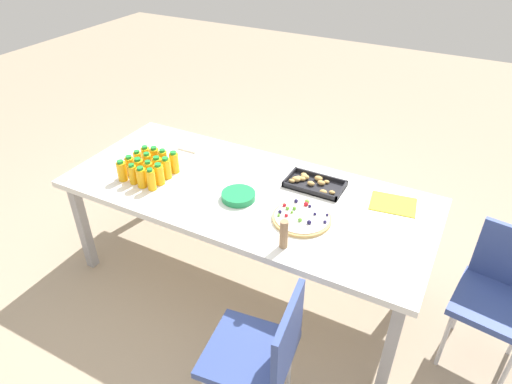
{
  "coord_description": "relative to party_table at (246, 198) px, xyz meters",
  "views": [
    {
      "loc": [
        1.13,
        -2.0,
        2.27
      ],
      "look_at": [
        0.08,
        -0.02,
        0.76
      ],
      "focal_mm": 31.74,
      "sensor_mm": 36.0,
      "label": 1
    }
  ],
  "objects": [
    {
      "name": "chair_near_right",
      "position": [
        0.54,
        -0.83,
        -0.18
      ],
      "size": [
        0.45,
        0.45,
        0.83
      ],
      "rotation": [
        0.0,
        0.0,
        1.69
      ],
      "color": "#33478C",
      "rests_on": "ground_plane"
    },
    {
      "name": "juice_bottle_0",
      "position": [
        -0.74,
        -0.26,
        0.12
      ],
      "size": [
        0.06,
        0.06,
        0.14
      ],
      "color": "#FAAB14",
      "rests_on": "party_table"
    },
    {
      "name": "snack_tray",
      "position": [
        0.34,
        0.24,
        0.07
      ],
      "size": [
        0.36,
        0.21,
        0.04
      ],
      "color": "black",
      "rests_on": "party_table"
    },
    {
      "name": "juice_bottle_14",
      "position": [
        -0.59,
        -0.04,
        0.13
      ],
      "size": [
        0.05,
        0.05,
        0.15
      ],
      "color": "#F9AC14",
      "rests_on": "party_table"
    },
    {
      "name": "fruit_pizza",
      "position": [
        0.42,
        -0.11,
        0.07
      ],
      "size": [
        0.33,
        0.33,
        0.05
      ],
      "color": "tan",
      "rests_on": "party_table"
    },
    {
      "name": "juice_bottle_7",
      "position": [
        -0.51,
        -0.19,
        0.12
      ],
      "size": [
        0.06,
        0.06,
        0.14
      ],
      "color": "#F9AE14",
      "rests_on": "party_table"
    },
    {
      "name": "juice_bottle_12",
      "position": [
        -0.74,
        -0.03,
        0.12
      ],
      "size": [
        0.06,
        0.06,
        0.13
      ],
      "color": "#F9AF14",
      "rests_on": "party_table"
    },
    {
      "name": "juice_bottle_8",
      "position": [
        -0.74,
        -0.11,
        0.12
      ],
      "size": [
        0.05,
        0.05,
        0.13
      ],
      "color": "#F9AE14",
      "rests_on": "party_table"
    },
    {
      "name": "juice_bottle_9",
      "position": [
        -0.66,
        -0.11,
        0.13
      ],
      "size": [
        0.06,
        0.06,
        0.14
      ],
      "color": "#FAAB14",
      "rests_on": "party_table"
    },
    {
      "name": "juice_bottle_15",
      "position": [
        -0.51,
        -0.03,
        0.13
      ],
      "size": [
        0.06,
        0.06,
        0.15
      ],
      "color": "#F9AC14",
      "rests_on": "party_table"
    },
    {
      "name": "napkin_stack",
      "position": [
        -0.6,
        0.3,
        0.06
      ],
      "size": [
        0.15,
        0.15,
        0.01
      ],
      "primitive_type": "cube",
      "color": "white",
      "rests_on": "party_table"
    },
    {
      "name": "juice_bottle_10",
      "position": [
        -0.58,
        -0.11,
        0.12
      ],
      "size": [
        0.06,
        0.06,
        0.13
      ],
      "color": "#FAAD14",
      "rests_on": "party_table"
    },
    {
      "name": "plate_stack",
      "position": [
        0.01,
        -0.1,
        0.08
      ],
      "size": [
        0.2,
        0.2,
        0.04
      ],
      "color": "#1E8C4C",
      "rests_on": "party_table"
    },
    {
      "name": "juice_bottle_6",
      "position": [
        -0.59,
        -0.19,
        0.12
      ],
      "size": [
        0.05,
        0.05,
        0.14
      ],
      "color": "#F9AB14",
      "rests_on": "party_table"
    },
    {
      "name": "party_table",
      "position": [
        0.0,
        0.0,
        0.0
      ],
      "size": [
        2.26,
        0.98,
        0.74
      ],
      "color": "silver",
      "rests_on": "ground_plane"
    },
    {
      "name": "juice_bottle_4",
      "position": [
        -0.74,
        -0.19,
        0.12
      ],
      "size": [
        0.06,
        0.06,
        0.14
      ],
      "color": "#F9AE14",
      "rests_on": "party_table"
    },
    {
      "name": "paper_folder",
      "position": [
        0.83,
        0.27,
        0.06
      ],
      "size": [
        0.29,
        0.24,
        0.01
      ],
      "primitive_type": "cube",
      "rotation": [
        0.0,
        0.0,
        0.14
      ],
      "color": "yellow",
      "rests_on": "party_table"
    },
    {
      "name": "ground_plane",
      "position": [
        0.0,
        0.0,
        -0.68
      ],
      "size": [
        12.0,
        12.0,
        0.0
      ],
      "primitive_type": "plane",
      "color": "tan"
    },
    {
      "name": "juice_bottle_3",
      "position": [
        -0.51,
        -0.26,
        0.13
      ],
      "size": [
        0.05,
        0.05,
        0.15
      ],
      "color": "#FAAD14",
      "rests_on": "party_table"
    },
    {
      "name": "chair_end",
      "position": [
        1.49,
        0.1,
        -0.18
      ],
      "size": [
        0.45,
        0.45,
        0.83
      ],
      "rotation": [
        0.0,
        0.0,
        3.0
      ],
      "color": "#33478C",
      "rests_on": "ground_plane"
    },
    {
      "name": "cardboard_tube",
      "position": [
        0.42,
        -0.37,
        0.14
      ],
      "size": [
        0.04,
        0.04,
        0.16
      ],
      "primitive_type": "cylinder",
      "color": "#9E7A56",
      "rests_on": "party_table"
    },
    {
      "name": "juice_bottle_2",
      "position": [
        -0.58,
        -0.26,
        0.12
      ],
      "size": [
        0.06,
        0.06,
        0.14
      ],
      "color": "#FAAC14",
      "rests_on": "party_table"
    },
    {
      "name": "juice_bottle_5",
      "position": [
        -0.66,
        -0.19,
        0.12
      ],
      "size": [
        0.06,
        0.06,
        0.14
      ],
      "color": "#FAAC14",
      "rests_on": "party_table"
    },
    {
      "name": "juice_bottle_1",
      "position": [
        -0.66,
        -0.26,
        0.12
      ],
      "size": [
        0.05,
        0.05,
        0.14
      ],
      "color": "#FAAE14",
      "rests_on": "party_table"
    },
    {
      "name": "juice_bottle_11",
      "position": [
        -0.51,
        -0.11,
        0.13
      ],
      "size": [
        0.06,
        0.06,
        0.15
      ],
      "color": "#F9AF14",
      "rests_on": "party_table"
    },
    {
      "name": "juice_bottle_13",
      "position": [
        -0.66,
        -0.03,
        0.13
      ],
      "size": [
        0.06,
        0.06,
        0.15
      ],
      "color": "#F9AB14",
      "rests_on": "party_table"
    }
  ]
}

